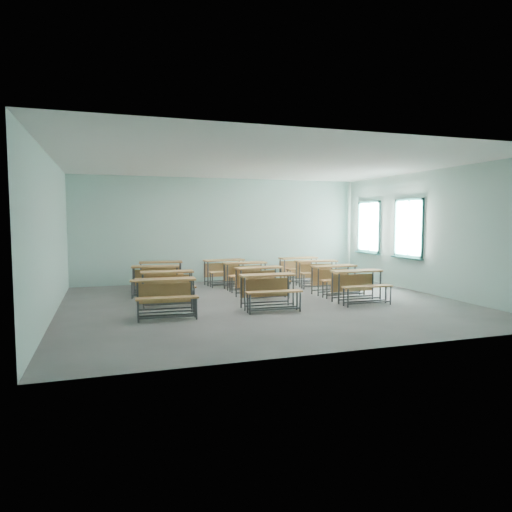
% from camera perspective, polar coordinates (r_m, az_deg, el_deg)
% --- Properties ---
extents(room, '(9.04, 8.04, 3.24)m').
position_cam_1_polar(room, '(10.49, 1.54, 2.76)').
color(room, slate).
rests_on(room, ground).
extents(desk_unit_r0c0, '(1.24, 0.86, 0.75)m').
position_cam_1_polar(desk_unit_r0c0, '(9.30, -11.21, -4.36)').
color(desk_unit_r0c0, '#9F6B39').
rests_on(desk_unit_r0c0, ground).
extents(desk_unit_r0c1, '(1.22, 0.85, 0.75)m').
position_cam_1_polar(desk_unit_r0c1, '(9.87, 1.60, -3.76)').
color(desk_unit_r0c1, '#9F6B39').
rests_on(desk_unit_r0c1, ground).
extents(desk_unit_r0c2, '(1.20, 0.80, 0.75)m').
position_cam_1_polar(desk_unit_r0c2, '(10.88, 12.74, -3.08)').
color(desk_unit_r0c2, '#9F6B39').
rests_on(desk_unit_r0c2, ground).
extents(desk_unit_r1c0, '(1.23, 0.86, 0.75)m').
position_cam_1_polar(desk_unit_r1c0, '(10.64, -11.00, -3.23)').
color(desk_unit_r1c0, '#9F6B39').
rests_on(desk_unit_r1c0, ground).
extents(desk_unit_r1c1, '(1.28, 0.93, 0.75)m').
position_cam_1_polar(desk_unit_r1c1, '(11.33, 0.58, -2.66)').
color(desk_unit_r1c1, '#9F6B39').
rests_on(desk_unit_r1c1, ground).
extents(desk_unit_r1c2, '(1.25, 0.89, 0.75)m').
position_cam_1_polar(desk_unit_r1c2, '(11.91, 9.95, -2.38)').
color(desk_unit_r1c2, '#9F6B39').
rests_on(desk_unit_r1c2, ground).
extents(desk_unit_r2c0, '(1.29, 0.96, 0.75)m').
position_cam_1_polar(desk_unit_r2c0, '(11.92, -12.46, -2.41)').
color(desk_unit_r2c0, '#9F6B39').
rests_on(desk_unit_r2c0, ground).
extents(desk_unit_r2c1, '(1.22, 0.84, 0.75)m').
position_cam_1_polar(desk_unit_r2c1, '(12.59, -1.25, -1.93)').
color(desk_unit_r2c1, '#9F6B39').
rests_on(desk_unit_r2c1, ground).
extents(desk_unit_r2c2, '(1.28, 0.93, 0.75)m').
position_cam_1_polar(desk_unit_r2c2, '(13.25, 7.68, -1.64)').
color(desk_unit_r2c2, '#9F6B39').
rests_on(desk_unit_r2c2, ground).
extents(desk_unit_r3c0, '(1.26, 0.90, 0.75)m').
position_cam_1_polar(desk_unit_r3c0, '(13.08, -11.79, -1.78)').
color(desk_unit_r3c0, '#9F6B39').
rests_on(desk_unit_r3c0, ground).
extents(desk_unit_r3c1, '(1.26, 0.91, 0.75)m').
position_cam_1_polar(desk_unit_r3c1, '(13.46, -3.87, -1.51)').
color(desk_unit_r3c1, '#9F6B39').
rests_on(desk_unit_r3c1, ground).
extents(desk_unit_r3c2, '(1.24, 0.86, 0.75)m').
position_cam_1_polar(desk_unit_r3c2, '(14.23, 5.50, -1.19)').
color(desk_unit_r3c2, '#9F6B39').
rests_on(desk_unit_r3c2, ground).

